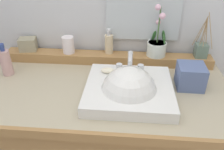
% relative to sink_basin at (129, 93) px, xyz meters
% --- Properties ---
extents(vanity_cabinet, '(1.31, 0.66, 0.86)m').
position_rel_sink_basin_xyz_m(vanity_cabinet, '(-0.14, 0.07, -0.44)').
color(vanity_cabinet, '#A27543').
rests_on(vanity_cabinet, ground).
extents(back_ledge, '(1.23, 0.10, 0.06)m').
position_rel_sink_basin_xyz_m(back_ledge, '(-0.14, 0.33, 0.01)').
color(back_ledge, '#A27543').
rests_on(back_ledge, vanity_cabinet).
extents(sink_basin, '(0.41, 0.39, 0.29)m').
position_rel_sink_basin_xyz_m(sink_basin, '(0.00, 0.00, 0.00)').
color(sink_basin, white).
rests_on(sink_basin, vanity_cabinet).
extents(soap_bar, '(0.07, 0.04, 0.02)m').
position_rel_sink_basin_xyz_m(soap_bar, '(-0.11, 0.12, 0.05)').
color(soap_bar, beige).
rests_on(soap_bar, sink_basin).
extents(potted_plant, '(0.12, 0.11, 0.30)m').
position_rel_sink_basin_xyz_m(potted_plant, '(0.15, 0.34, 0.10)').
color(potted_plant, silver).
rests_on(potted_plant, back_ledge).
extents(soap_dispenser, '(0.05, 0.05, 0.15)m').
position_rel_sink_basin_xyz_m(soap_dispenser, '(-0.13, 0.35, 0.10)').
color(soap_dispenser, beige).
rests_on(soap_dispenser, back_ledge).
extents(tumbler_cup, '(0.07, 0.07, 0.10)m').
position_rel_sink_basin_xyz_m(tumbler_cup, '(-0.37, 0.34, 0.09)').
color(tumbler_cup, white).
rests_on(tumbler_cup, back_ledge).
extents(reed_diffuser, '(0.10, 0.08, 0.26)m').
position_rel_sink_basin_xyz_m(reed_diffuser, '(0.40, 0.34, 0.08)').
color(reed_diffuser, slate).
rests_on(reed_diffuser, back_ledge).
extents(trinket_box, '(0.11, 0.10, 0.08)m').
position_rel_sink_basin_xyz_m(trinket_box, '(-0.62, 0.35, 0.08)').
color(trinket_box, gray).
rests_on(trinket_box, back_ledge).
extents(lotion_bottle, '(0.06, 0.06, 0.18)m').
position_rel_sink_basin_xyz_m(lotion_bottle, '(-0.67, 0.15, 0.06)').
color(lotion_bottle, '#C79C9A').
rests_on(lotion_bottle, vanity_cabinet).
extents(tissue_box, '(0.13, 0.13, 0.12)m').
position_rel_sink_basin_xyz_m(tissue_box, '(0.30, 0.11, 0.04)').
color(tissue_box, slate).
rests_on(tissue_box, vanity_cabinet).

